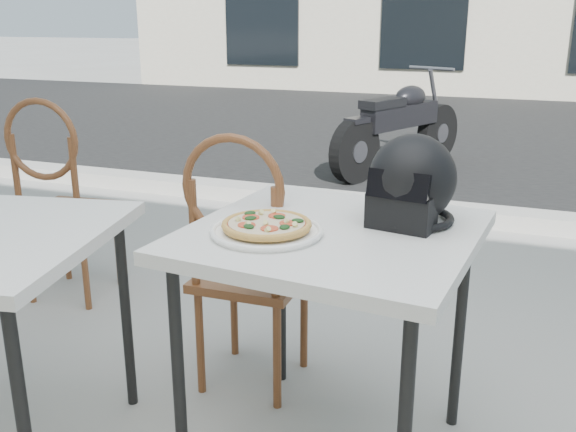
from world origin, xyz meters
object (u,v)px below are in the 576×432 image
(cafe_chair_main, at_px, (245,252))
(motorcycle, at_px, (400,127))
(cafe_table_main, at_px, (332,251))
(pizza, at_px, (267,224))
(helmet, at_px, (411,184))
(plate, at_px, (267,231))
(cafe_chair_side, at_px, (59,190))

(cafe_chair_main, xyz_separation_m, motorcycle, (-0.20, 4.08, -0.16))
(cafe_table_main, relative_size, cafe_chair_main, 0.88)
(cafe_table_main, distance_m, pizza, 0.23)
(motorcycle, bearing_deg, helmet, -54.85)
(cafe_table_main, height_order, motorcycle, motorcycle)
(plate, distance_m, helmet, 0.48)
(plate, bearing_deg, motorcycle, 95.87)
(plate, bearing_deg, cafe_chair_main, 123.18)
(cafe_chair_main, bearing_deg, cafe_table_main, 146.46)
(cafe_chair_main, bearing_deg, helmet, 168.67)
(cafe_chair_main, bearing_deg, pizza, 122.10)
(pizza, xyz_separation_m, helmet, (0.38, 0.28, 0.09))
(plate, bearing_deg, cafe_table_main, 35.27)
(pizza, height_order, cafe_chair_main, cafe_chair_main)
(pizza, distance_m, motorcycle, 4.52)
(cafe_chair_main, relative_size, motorcycle, 0.58)
(cafe_chair_main, distance_m, cafe_chair_side, 1.33)
(helmet, height_order, motorcycle, helmet)
(cafe_table_main, bearing_deg, helmet, 36.54)
(cafe_chair_side, bearing_deg, plate, 144.79)
(plate, relative_size, pizza, 1.59)
(pizza, distance_m, helmet, 0.48)
(plate, xyz_separation_m, cafe_chair_side, (-1.50, 0.85, -0.22))
(motorcycle, bearing_deg, cafe_table_main, -57.93)
(cafe_table_main, relative_size, pizza, 3.36)
(cafe_chair_side, bearing_deg, cafe_chair_main, 154.11)
(cafe_chair_side, height_order, motorcycle, cafe_chair_side)
(pizza, height_order, motorcycle, motorcycle)
(pizza, relative_size, helmet, 0.84)
(helmet, relative_size, cafe_chair_side, 0.31)
(cafe_table_main, distance_m, cafe_chair_side, 1.83)
(helmet, distance_m, cafe_chair_main, 0.74)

